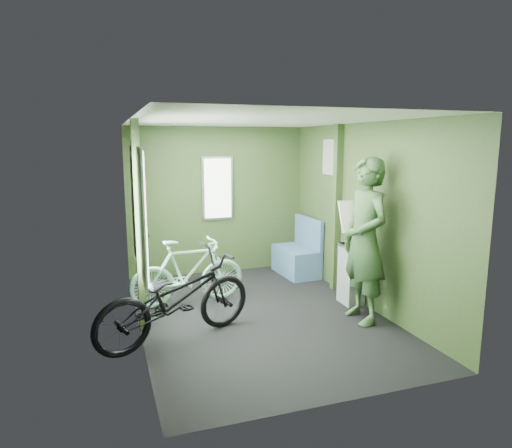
{
  "coord_description": "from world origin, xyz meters",
  "views": [
    {
      "loc": [
        -1.71,
        -4.95,
        2.05
      ],
      "look_at": [
        0.0,
        0.1,
        1.1
      ],
      "focal_mm": 32.0,
      "sensor_mm": 36.0,
      "label": 1
    }
  ],
  "objects_px": {
    "bicycle_mint": "(189,305)",
    "passenger": "(365,241)",
    "waste_box": "(351,274)",
    "bench_seat": "(297,258)",
    "bicycle_black": "(178,341)"
  },
  "relations": [
    {
      "from": "bicycle_mint",
      "to": "passenger",
      "type": "relative_size",
      "value": 0.78
    },
    {
      "from": "bicycle_mint",
      "to": "passenger",
      "type": "bearing_deg",
      "value": -125.68
    },
    {
      "from": "waste_box",
      "to": "bench_seat",
      "type": "xyz_separation_m",
      "value": [
        -0.12,
        1.44,
        -0.12
      ]
    },
    {
      "from": "passenger",
      "to": "bench_seat",
      "type": "bearing_deg",
      "value": 177.36
    },
    {
      "from": "bicycle_black",
      "to": "bench_seat",
      "type": "xyz_separation_m",
      "value": [
        2.19,
        1.88,
        0.27
      ]
    },
    {
      "from": "passenger",
      "to": "waste_box",
      "type": "height_order",
      "value": "passenger"
    },
    {
      "from": "bicycle_mint",
      "to": "waste_box",
      "type": "relative_size",
      "value": 1.89
    },
    {
      "from": "bicycle_mint",
      "to": "bench_seat",
      "type": "height_order",
      "value": "bench_seat"
    },
    {
      "from": "bicycle_black",
      "to": "waste_box",
      "type": "bearing_deg",
      "value": -99.55
    },
    {
      "from": "bicycle_mint",
      "to": "passenger",
      "type": "distance_m",
      "value": 2.35
    },
    {
      "from": "bicycle_mint",
      "to": "passenger",
      "type": "xyz_separation_m",
      "value": [
        1.83,
        -1.13,
        0.95
      ]
    },
    {
      "from": "waste_box",
      "to": "bench_seat",
      "type": "bearing_deg",
      "value": 94.58
    },
    {
      "from": "bicycle_mint",
      "to": "bench_seat",
      "type": "bearing_deg",
      "value": -69.56
    },
    {
      "from": "bench_seat",
      "to": "bicycle_black",
      "type": "bearing_deg",
      "value": -142.39
    },
    {
      "from": "passenger",
      "to": "bicycle_mint",
      "type": "bearing_deg",
      "value": -122.74
    }
  ]
}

